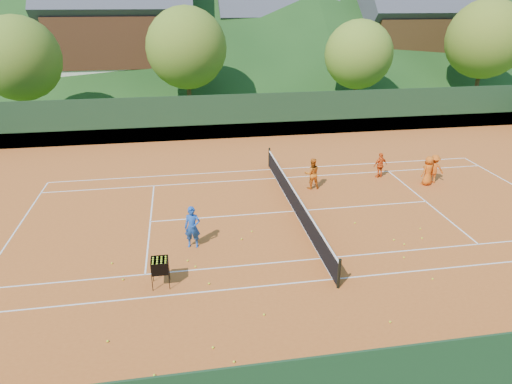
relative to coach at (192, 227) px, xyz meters
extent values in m
plane|color=#295019|center=(4.64, 2.42, -0.86)|extent=(400.00, 400.00, 0.00)
cube|color=#AF511C|center=(4.64, 2.42, -0.85)|extent=(40.00, 24.00, 0.02)
imported|color=#18459F|center=(0.00, 0.00, 0.00)|extent=(0.67, 0.50, 1.67)
imported|color=#D36112|center=(6.14, 4.91, -0.04)|extent=(0.78, 0.61, 1.59)
imported|color=#EA5414|center=(10.15, 5.78, -0.15)|extent=(0.86, 0.51, 1.38)
imported|color=#D55912|center=(12.13, 4.41, -0.08)|extent=(0.87, 0.74, 1.52)
imported|color=#CE5512|center=(12.58, 4.64, -0.09)|extent=(1.09, 0.83, 1.50)
sphere|color=#CEEC27|center=(-1.27, -6.48, -0.80)|extent=(0.07, 0.07, 0.07)
sphere|color=#CEEC27|center=(-2.98, -0.80, -0.80)|extent=(0.07, 0.07, 0.07)
sphere|color=#CEEC27|center=(9.07, -0.92, -0.80)|extent=(0.07, 0.07, 0.07)
sphere|color=#CEEC27|center=(1.94, -4.58, -0.80)|extent=(0.07, 0.07, 0.07)
sphere|color=#CEEC27|center=(0.80, -6.36, -0.80)|extent=(0.07, 0.07, 0.07)
sphere|color=#CEEC27|center=(0.30, -5.73, -0.80)|extent=(0.07, 0.07, 0.07)
sphere|color=#CEEC27|center=(-1.02, -6.78, -0.80)|extent=(0.07, 0.07, 0.07)
sphere|color=#CEEC27|center=(2.42, 0.77, -0.80)|extent=(0.07, 0.07, 0.07)
sphere|color=#CEEC27|center=(7.88, -0.87, -0.80)|extent=(0.07, 0.07, 0.07)
sphere|color=#CEEC27|center=(1.92, 0.21, -0.80)|extent=(0.07, 0.07, 0.07)
sphere|color=#CEEC27|center=(0.00, -1.52, -0.80)|extent=(0.07, 0.07, 0.07)
sphere|color=#CEEC27|center=(9.40, -0.16, -0.80)|extent=(0.07, 0.07, 0.07)
sphere|color=#CEEC27|center=(7.67, -2.18, -0.80)|extent=(0.07, 0.07, 0.07)
sphere|color=#CEEC27|center=(-2.48, -1.93, -0.80)|extent=(0.07, 0.07, 0.07)
sphere|color=#CEEC27|center=(-0.26, -1.08, -0.80)|extent=(0.07, 0.07, 0.07)
sphere|color=#CEEC27|center=(0.41, -2.66, -0.80)|extent=(0.07, 0.07, 0.07)
sphere|color=#CEEC27|center=(8.00, -3.65, -0.80)|extent=(0.07, 0.07, 0.07)
sphere|color=#CEEC27|center=(8.14, -1.27, -0.80)|extent=(0.07, 0.07, 0.07)
sphere|color=#CEEC27|center=(-2.61, -4.99, -0.80)|extent=(0.07, 0.07, 0.07)
sphere|color=#CEEC27|center=(6.89, 0.79, -0.80)|extent=(0.07, 0.07, 0.07)
sphere|color=#CEEC27|center=(-1.09, -0.82, -0.80)|extent=(0.07, 0.07, 0.07)
sphere|color=#CEEC27|center=(5.59, -5.53, -0.80)|extent=(0.07, 0.07, 0.07)
cube|color=white|center=(-7.24, 2.42, -0.83)|extent=(0.06, 10.97, 0.00)
cube|color=silver|center=(4.64, -3.06, -0.83)|extent=(23.77, 0.06, 0.00)
cube|color=white|center=(4.64, 7.91, -0.83)|extent=(23.77, 0.06, 0.00)
cube|color=silver|center=(4.64, -1.69, -0.83)|extent=(23.77, 0.06, 0.00)
cube|color=white|center=(4.64, 6.54, -0.83)|extent=(23.77, 0.06, 0.00)
cube|color=white|center=(-1.76, 2.42, -0.83)|extent=(0.06, 8.23, 0.00)
cube|color=white|center=(11.04, 2.42, -0.83)|extent=(0.06, 8.23, 0.00)
cube|color=white|center=(4.64, 2.42, -0.83)|extent=(12.80, 0.06, 0.00)
cube|color=white|center=(4.64, 2.42, -0.83)|extent=(0.06, 10.97, 0.00)
cube|color=black|center=(4.64, 2.42, -0.39)|extent=(0.03, 11.97, 0.90)
cube|color=white|center=(4.64, 2.42, 0.08)|extent=(0.05, 11.97, 0.06)
cylinder|color=black|center=(4.64, -3.56, -0.29)|extent=(0.10, 0.10, 1.10)
cylinder|color=black|center=(4.64, 8.41, -0.29)|extent=(0.10, 0.10, 1.10)
cube|color=black|center=(4.64, 14.42, 0.66)|extent=(40.00, 0.05, 3.00)
cube|color=#1A5C25|center=(4.64, 14.42, -0.34)|extent=(40.40, 0.05, 1.00)
cylinder|color=black|center=(-1.44, -2.71, -0.56)|extent=(0.02, 0.02, 0.55)
cylinder|color=black|center=(-0.89, -2.71, -0.56)|extent=(0.02, 0.02, 0.55)
cylinder|color=black|center=(-1.44, -2.16, -0.56)|extent=(0.02, 0.02, 0.55)
cylinder|color=black|center=(-0.89, -2.16, -0.56)|extent=(0.02, 0.02, 0.55)
cube|color=black|center=(-1.17, -2.44, -0.29)|extent=(0.55, 0.55, 0.02)
cube|color=black|center=(-1.17, -2.71, -0.06)|extent=(0.55, 0.02, 0.45)
cube|color=black|center=(-1.17, -2.16, -0.06)|extent=(0.55, 0.02, 0.45)
cube|color=black|center=(-1.44, -2.44, -0.06)|extent=(0.02, 0.55, 0.45)
cube|color=black|center=(-0.89, -2.44, -0.06)|extent=(0.02, 0.55, 0.45)
sphere|color=#CCE526|center=(-1.37, -2.64, 0.13)|extent=(0.07, 0.07, 0.07)
sphere|color=#CCE526|center=(-1.37, -2.50, 0.13)|extent=(0.07, 0.07, 0.07)
sphere|color=#CCE526|center=(-1.37, -2.37, 0.13)|extent=(0.07, 0.07, 0.07)
sphere|color=#CCE526|center=(-1.37, -2.23, 0.13)|extent=(0.07, 0.07, 0.07)
sphere|color=#CCE526|center=(-1.24, -2.64, 0.13)|extent=(0.07, 0.07, 0.07)
sphere|color=#CCE526|center=(-1.24, -2.50, 0.13)|extent=(0.07, 0.07, 0.07)
sphere|color=#CCE526|center=(-1.24, -2.37, 0.13)|extent=(0.07, 0.07, 0.07)
sphere|color=#CCE526|center=(-1.24, -2.23, 0.13)|extent=(0.07, 0.07, 0.07)
sphere|color=#CCE526|center=(-1.10, -2.64, 0.13)|extent=(0.07, 0.07, 0.07)
sphere|color=#CCE526|center=(-1.10, -2.50, 0.13)|extent=(0.07, 0.07, 0.07)
sphere|color=#CCE526|center=(-1.10, -2.37, 0.13)|extent=(0.07, 0.07, 0.07)
sphere|color=#CCE526|center=(-1.10, -2.23, 0.13)|extent=(0.07, 0.07, 0.07)
sphere|color=#CCE526|center=(-0.96, -2.64, 0.13)|extent=(0.07, 0.07, 0.07)
sphere|color=#CCE526|center=(-0.96, -2.50, 0.13)|extent=(0.07, 0.07, 0.07)
sphere|color=#CCE526|center=(-0.96, -2.37, 0.13)|extent=(0.07, 0.07, 0.07)
sphere|color=#CCE526|center=(-0.96, -2.23, 0.13)|extent=(0.07, 0.07, 0.07)
cube|color=beige|center=(-5.36, 32.42, 0.58)|extent=(12.00, 9.00, 2.88)
cube|color=#3A1E10|center=(-5.36, 32.42, 4.26)|extent=(12.24, 9.18, 4.48)
cube|color=#404047|center=(-5.36, 32.42, 7.10)|extent=(13.80, 9.93, 9.93)
cube|color=beige|center=(10.64, 36.42, 0.40)|extent=(11.00, 8.00, 2.52)
cube|color=#371D0F|center=(10.64, 36.42, 3.62)|extent=(11.22, 8.16, 3.92)
cube|color=#3F4047|center=(10.64, 36.42, 6.18)|extent=(12.65, 8.82, 8.82)
cube|color=beige|center=(24.64, 32.42, 0.49)|extent=(10.00, 8.00, 2.70)
cube|color=#35200E|center=(24.64, 32.42, 3.94)|extent=(10.20, 8.16, 4.20)
cube|color=#3F3F46|center=(24.64, 32.42, 6.64)|extent=(11.50, 8.82, 8.82)
cylinder|color=#3E2718|center=(-11.36, 20.42, 0.49)|extent=(0.36, 0.36, 2.70)
sphere|color=#436C1D|center=(-11.36, 20.42, 4.02)|extent=(6.00, 6.00, 6.00)
cylinder|color=#422B1A|center=(0.64, 22.42, 0.58)|extent=(0.36, 0.36, 2.88)
sphere|color=#456E1D|center=(0.64, 22.42, 4.34)|extent=(6.40, 6.40, 6.40)
cylinder|color=#3F2819|center=(14.64, 21.42, 0.40)|extent=(0.36, 0.36, 2.52)
sphere|color=#4B771F|center=(14.64, 21.42, 3.69)|extent=(5.60, 5.60, 5.60)
cylinder|color=#3C2718|center=(26.64, 22.42, 0.67)|extent=(0.36, 0.36, 3.06)
sphere|color=#4C6D1D|center=(26.64, 22.42, 4.67)|extent=(6.80, 6.80, 6.80)
camera|label=1|loc=(-0.16, -15.65, 8.11)|focal=32.00mm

